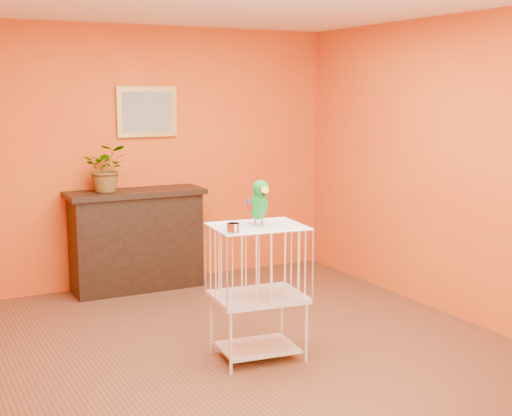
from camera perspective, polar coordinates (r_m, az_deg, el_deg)
ground at (r=5.56m, az=-0.79°, el=-11.27°), size 4.50×4.50×0.00m
room_shell at (r=5.21m, az=-0.82°, el=5.25°), size 4.50×4.50×4.50m
console_cabinet at (r=7.15m, az=-9.55°, el=-2.53°), size 1.34×0.48×1.00m
potted_plant at (r=6.97m, az=-11.85°, el=2.72°), size 0.53×0.56×0.36m
framed_picture at (r=7.26m, az=-8.71°, el=7.62°), size 0.62×0.04×0.50m
birdcage at (r=5.24m, az=0.14°, el=-6.58°), size 0.69×0.56×1.00m
feed_cup at (r=4.86m, az=-1.80°, el=-1.60°), size 0.09×0.09×0.07m
parrot at (r=5.12m, az=0.23°, el=0.48°), size 0.17×0.30×0.34m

